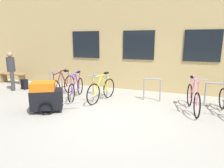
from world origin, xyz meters
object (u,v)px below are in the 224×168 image
(bike_trailer, at_px, (46,96))
(wooden_bench, at_px, (12,76))
(person_by_bench, at_px, (11,69))
(bicycle_maroon, at_px, (62,86))
(backpack, at_px, (24,84))
(bicycle_purple, at_px, (76,88))
(bicycle_pink, at_px, (193,98))
(bicycle_yellow, at_px, (102,90))

(bike_trailer, relative_size, wooden_bench, 0.96)
(wooden_bench, height_order, person_by_bench, person_by_bench)
(bicycle_maroon, relative_size, backpack, 3.91)
(bicycle_purple, distance_m, person_by_bench, 3.19)
(bicycle_purple, distance_m, backpack, 2.84)
(bicycle_maroon, xyz_separation_m, bike_trailer, (0.53, -1.63, 0.08))
(bicycle_pink, relative_size, bicycle_yellow, 1.07)
(bicycle_yellow, bearing_deg, backpack, 174.01)
(bicycle_pink, bearing_deg, bicycle_purple, -179.73)
(bicycle_maroon, xyz_separation_m, wooden_bench, (-3.64, 1.12, -0.04))
(bicycle_yellow, relative_size, wooden_bench, 1.14)
(wooden_bench, bearing_deg, bicycle_purple, -15.88)
(wooden_bench, relative_size, person_by_bench, 0.90)
(bicycle_yellow, relative_size, bike_trailer, 1.19)
(bike_trailer, xyz_separation_m, person_by_bench, (-3.00, 1.64, 0.47))
(bicycle_pink, height_order, bicycle_yellow, bicycle_pink)
(wooden_bench, bearing_deg, person_by_bench, -43.72)
(bike_trailer, height_order, wooden_bench, bike_trailer)
(bicycle_maroon, relative_size, bike_trailer, 1.22)
(bicycle_yellow, distance_m, bike_trailer, 1.93)
(bicycle_yellow, bearing_deg, bicycle_maroon, 176.95)
(bicycle_purple, bearing_deg, backpack, 171.57)
(bicycle_purple, height_order, backpack, bicycle_purple)
(wooden_bench, bearing_deg, bicycle_pink, -8.24)
(bicycle_maroon, height_order, bicycle_purple, bicycle_maroon)
(wooden_bench, bearing_deg, backpack, -28.38)
(wooden_bench, xyz_separation_m, person_by_bench, (1.17, -1.12, 0.58))
(bicycle_yellow, relative_size, backpack, 3.82)
(bike_trailer, distance_m, backpack, 3.31)
(bicycle_maroon, relative_size, wooden_bench, 1.17)
(bicycle_yellow, bearing_deg, bike_trailer, -126.86)
(wooden_bench, distance_m, backpack, 1.71)
(bicycle_pink, bearing_deg, bike_trailer, -159.55)
(bicycle_pink, bearing_deg, bicycle_yellow, -179.90)
(backpack, bearing_deg, wooden_bench, 167.55)
(person_by_bench, xyz_separation_m, backpack, (0.33, 0.31, -0.71))
(bicycle_maroon, distance_m, backpack, 2.17)
(bicycle_yellow, height_order, wooden_bench, bicycle_yellow)
(bicycle_purple, height_order, bicycle_yellow, bicycle_purple)
(bicycle_maroon, bearing_deg, backpack, 171.71)
(bicycle_yellow, bearing_deg, wooden_bench, 167.19)
(bicycle_maroon, height_order, wooden_bench, bicycle_maroon)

